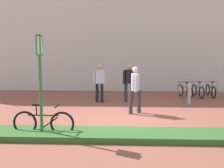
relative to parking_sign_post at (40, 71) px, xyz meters
The scene contains 10 objects.
ground_plane 3.44m from the parking_sign_post, 42.44° to the left, with size 60.00×60.00×0.00m, color brown.
building_facade 10.26m from the parking_sign_post, 76.98° to the left, with size 28.00×1.20×10.00m, color silver.
planter_strip 2.19m from the parking_sign_post, ahead, with size 7.00×1.10×0.16m, color #336028.
parking_sign_post is the anchor object (origin of this frame).
bike_at_sign 1.40m from the parking_sign_post, 84.63° to the left, with size 1.68×0.42×0.86m.
bike_rack_cluster 9.12m from the parking_sign_post, 49.29° to the left, with size 2.09×1.77×0.83m.
bollard_steel 7.13m from the parking_sign_post, 44.51° to the left, with size 0.16×0.16×0.90m, color #ADADB2.
person_shirt_white 3.97m from the parking_sign_post, 48.86° to the left, with size 0.46×0.61×1.72m.
person_suited_navy 5.86m from the parking_sign_post, 65.86° to the left, with size 0.54×0.41×1.72m.
person_shirt_blue 5.37m from the parking_sign_post, 78.65° to the left, with size 0.57×0.37×1.72m.
Camera 1 is at (-0.01, -8.87, 2.20)m, focal length 43.37 mm.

